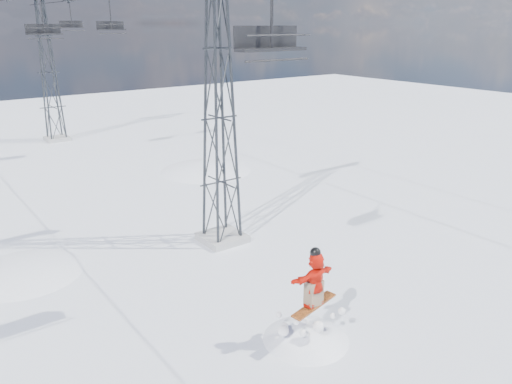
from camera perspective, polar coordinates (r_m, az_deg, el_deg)
ground at (r=16.47m, az=9.55°, el=-15.41°), size 120.00×120.00×0.00m
snow_terrain at (r=36.15m, az=-23.32°, el=-14.26°), size 39.00×37.00×22.00m
lift_tower_near at (r=20.71m, az=-4.20°, el=8.37°), size 5.20×1.80×11.43m
lift_tower_far at (r=43.75m, az=-22.61°, el=12.47°), size 5.20×1.80×11.43m
snowboarder_jump at (r=16.97m, az=5.53°, el=-20.89°), size 4.40×4.40×7.13m
lift_chair_near at (r=14.12m, az=1.60°, el=16.92°), size 2.14×0.61×2.65m
lift_chair_mid at (r=36.29m, az=-16.24°, el=17.71°), size 1.89×0.54×2.34m
lift_chair_far at (r=34.66m, az=-23.09°, el=16.64°), size 2.10×0.60×2.60m
lift_chair_extra at (r=44.14m, az=-20.33°, el=17.47°), size 1.81×0.52×2.25m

